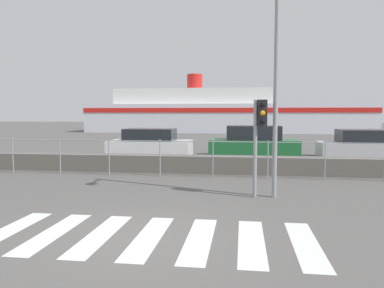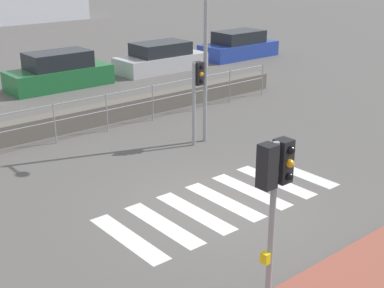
{
  "view_description": "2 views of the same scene",
  "coord_description": "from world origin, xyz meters",
  "px_view_note": "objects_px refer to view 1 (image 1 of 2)",
  "views": [
    {
      "loc": [
        1.92,
        -6.32,
        2.2
      ],
      "look_at": [
        0.78,
        2.0,
        1.5
      ],
      "focal_mm": 35.0,
      "sensor_mm": 36.0,
      "label": 1
    },
    {
      "loc": [
        -7.61,
        -8.29,
        5.6
      ],
      "look_at": [
        0.13,
        1.0,
        1.2
      ],
      "focal_mm": 50.0,
      "sensor_mm": 36.0,
      "label": 2
    }
  ],
  "objects_px": {
    "parked_car_green": "(254,143)",
    "ferry_boat": "(220,114)",
    "streetlamp": "(277,50)",
    "traffic_light_far": "(260,126)",
    "parked_car_white": "(150,144)",
    "parked_car_silver": "(367,146)"
  },
  "relations": [
    {
      "from": "ferry_boat",
      "to": "parked_car_white",
      "type": "xyz_separation_m",
      "value": [
        -2.13,
        -25.14,
        -1.5
      ]
    },
    {
      "from": "traffic_light_far",
      "to": "parked_car_white",
      "type": "xyz_separation_m",
      "value": [
        -5.24,
        9.28,
        -1.28
      ]
    },
    {
      "from": "parked_car_silver",
      "to": "traffic_light_far",
      "type": "bearing_deg",
      "value": -120.91
    },
    {
      "from": "traffic_light_far",
      "to": "parked_car_silver",
      "type": "bearing_deg",
      "value": 59.09
    },
    {
      "from": "parked_car_silver",
      "to": "streetlamp",
      "type": "bearing_deg",
      "value": -118.81
    },
    {
      "from": "ferry_boat",
      "to": "parked_car_white",
      "type": "distance_m",
      "value": 25.28
    },
    {
      "from": "parked_car_white",
      "to": "parked_car_silver",
      "type": "height_order",
      "value": "parked_car_silver"
    },
    {
      "from": "ferry_boat",
      "to": "parked_car_silver",
      "type": "relative_size",
      "value": 6.96
    },
    {
      "from": "ferry_boat",
      "to": "parked_car_green",
      "type": "relative_size",
      "value": 7.09
    },
    {
      "from": "streetlamp",
      "to": "parked_car_green",
      "type": "bearing_deg",
      "value": 91.69
    },
    {
      "from": "traffic_light_far",
      "to": "streetlamp",
      "type": "distance_m",
      "value": 1.92
    },
    {
      "from": "ferry_boat",
      "to": "traffic_light_far",
      "type": "bearing_deg",
      "value": -84.84
    },
    {
      "from": "traffic_light_far",
      "to": "parked_car_white",
      "type": "bearing_deg",
      "value": 119.42
    },
    {
      "from": "traffic_light_far",
      "to": "parked_car_white",
      "type": "relative_size",
      "value": 0.59
    },
    {
      "from": "ferry_boat",
      "to": "parked_car_white",
      "type": "relative_size",
      "value": 7.37
    },
    {
      "from": "traffic_light_far",
      "to": "streetlamp",
      "type": "relative_size",
      "value": 0.42
    },
    {
      "from": "parked_car_green",
      "to": "ferry_boat",
      "type": "bearing_deg",
      "value": 97.31
    },
    {
      "from": "streetlamp",
      "to": "ferry_boat",
      "type": "height_order",
      "value": "ferry_boat"
    },
    {
      "from": "parked_car_white",
      "to": "parked_car_silver",
      "type": "distance_m",
      "value": 10.79
    },
    {
      "from": "traffic_light_far",
      "to": "parked_car_silver",
      "type": "height_order",
      "value": "traffic_light_far"
    },
    {
      "from": "parked_car_green",
      "to": "parked_car_silver",
      "type": "bearing_deg",
      "value": 0.0
    },
    {
      "from": "ferry_boat",
      "to": "parked_car_white",
      "type": "height_order",
      "value": "ferry_boat"
    }
  ]
}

